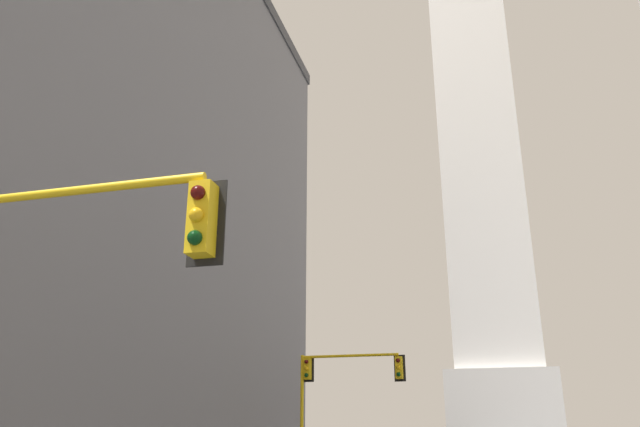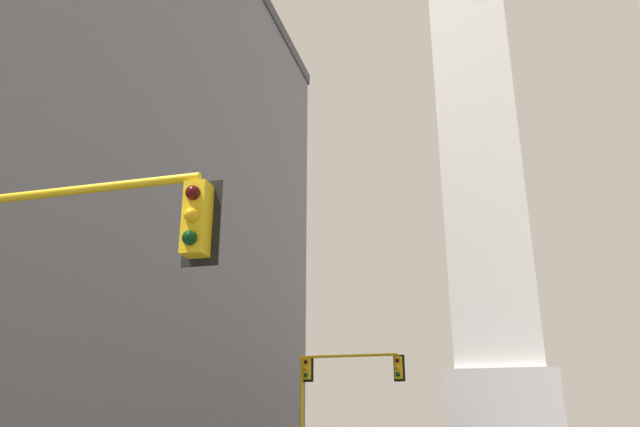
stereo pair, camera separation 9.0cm
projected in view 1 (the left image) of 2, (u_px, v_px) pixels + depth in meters
obelisk at (470, 56)px, 64.61m from camera, size 9.04×9.04×80.89m
traffic_light_mid_left at (336, 381)px, 31.99m from camera, size 5.59×0.52×5.70m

